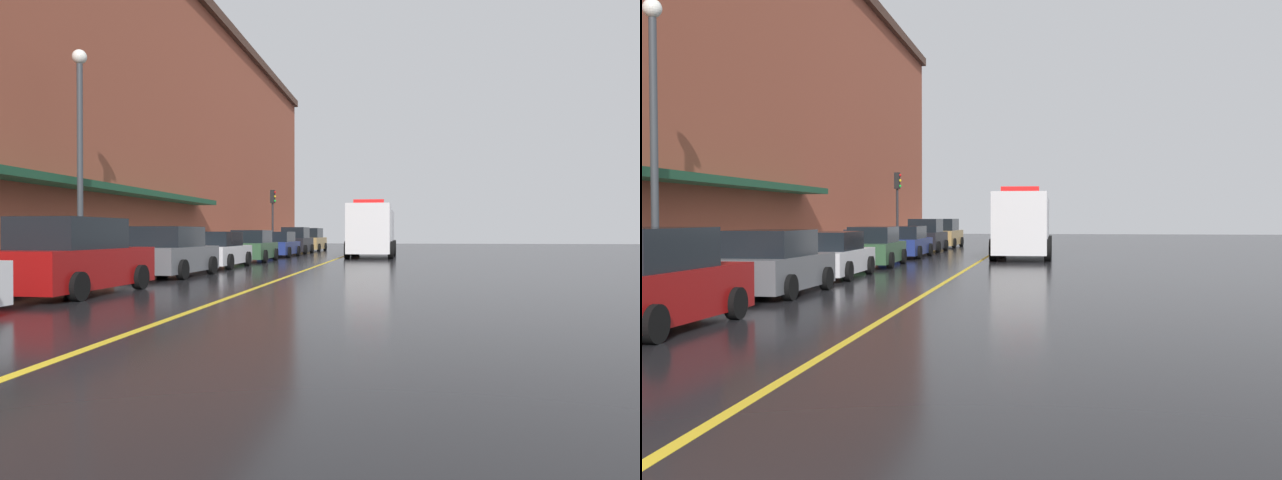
% 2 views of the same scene
% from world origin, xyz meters
% --- Properties ---
extents(ground_plane, '(112.00, 112.00, 0.00)m').
position_xyz_m(ground_plane, '(0.00, 25.00, 0.00)').
color(ground_plane, black).
extents(sidewalk_left, '(2.40, 70.00, 0.15)m').
position_xyz_m(sidewalk_left, '(-6.20, 25.00, 0.07)').
color(sidewalk_left, '#ADA8A0').
rests_on(sidewalk_left, ground).
extents(lane_center_stripe, '(0.16, 70.00, 0.01)m').
position_xyz_m(lane_center_stripe, '(0.00, 25.00, 0.00)').
color(lane_center_stripe, gold).
rests_on(lane_center_stripe, ground).
extents(brick_building_left, '(12.09, 64.00, 14.80)m').
position_xyz_m(brick_building_left, '(-12.86, 24.00, 7.41)').
color(brick_building_left, brown).
rests_on(brick_building_left, ground).
extents(parked_car_1, '(2.25, 4.65, 1.84)m').
position_xyz_m(parked_car_1, '(-3.91, 9.07, 0.85)').
color(parked_car_1, maroon).
rests_on(parked_car_1, ground).
extents(parked_car_2, '(2.21, 4.30, 1.68)m').
position_xyz_m(parked_car_2, '(-3.91, 15.06, 0.79)').
color(parked_car_2, '#595B60').
rests_on(parked_car_2, ground).
extents(parked_car_3, '(2.12, 4.61, 1.53)m').
position_xyz_m(parked_car_3, '(-4.01, 20.38, 0.73)').
color(parked_car_3, silver).
rests_on(parked_car_3, ground).
extents(parked_car_4, '(2.13, 4.55, 1.61)m').
position_xyz_m(parked_car_4, '(-3.94, 26.08, 0.76)').
color(parked_car_4, '#2D5133').
rests_on(parked_car_4, ground).
extents(parked_car_5, '(1.99, 4.84, 1.55)m').
position_xyz_m(parked_car_5, '(-3.90, 32.47, 0.74)').
color(parked_car_5, navy).
rests_on(parked_car_5, ground).
extents(parked_car_6, '(2.10, 4.20, 1.88)m').
position_xyz_m(parked_car_6, '(-3.98, 38.45, 0.87)').
color(parked_car_6, black).
rests_on(parked_car_6, ground).
extents(parked_car_7, '(2.24, 4.71, 1.87)m').
position_xyz_m(parked_car_7, '(-3.87, 44.32, 0.87)').
color(parked_car_7, '#A5844C').
rests_on(parked_car_7, ground).
extents(box_truck, '(2.80, 9.01, 3.37)m').
position_xyz_m(box_truck, '(1.80, 33.34, 1.61)').
color(box_truck, silver).
rests_on(box_truck, ground).
extents(parking_meter_0, '(0.14, 0.18, 1.33)m').
position_xyz_m(parking_meter_0, '(-5.35, 15.17, 1.06)').
color(parking_meter_0, '#4C4C51').
rests_on(parking_meter_0, sidewalk_left).
extents(parking_meter_1, '(0.14, 0.18, 1.33)m').
position_xyz_m(parking_meter_1, '(-5.35, 26.70, 1.06)').
color(parking_meter_1, '#4C4C51').
rests_on(parking_meter_1, sidewalk_left).
extents(street_lamp_left, '(0.44, 0.44, 6.94)m').
position_xyz_m(street_lamp_left, '(-5.95, 12.92, 4.40)').
color(street_lamp_left, '#33383D').
rests_on(street_lamp_left, sidewalk_left).
extents(traffic_light_near, '(0.38, 0.36, 4.30)m').
position_xyz_m(traffic_light_near, '(-5.29, 36.70, 3.16)').
color(traffic_light_near, '#232326').
rests_on(traffic_light_near, sidewalk_left).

